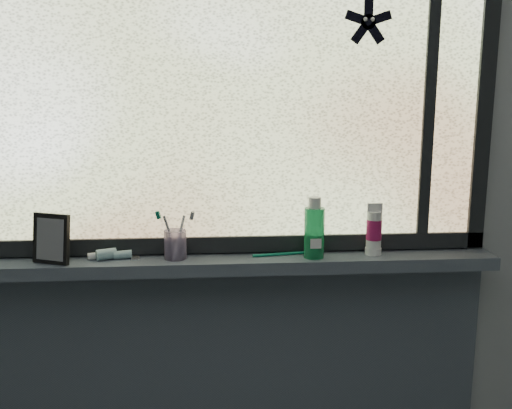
{
  "coord_description": "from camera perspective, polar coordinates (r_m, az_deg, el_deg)",
  "views": [
    {
      "loc": [
        -0.06,
        -0.45,
        1.52
      ],
      "look_at": [
        0.05,
        1.05,
        1.22
      ],
      "focal_mm": 40.0,
      "sensor_mm": 36.0,
      "label": 1
    }
  ],
  "objects": [
    {
      "name": "cream_tube",
      "position": [
        1.8,
        11.72,
        -2.25
      ],
      "size": [
        0.06,
        0.06,
        0.12
      ],
      "primitive_type": "cylinder",
      "rotation": [
        0.0,
        0.0,
        0.24
      ],
      "color": "silver",
      "rests_on": "windowsill"
    },
    {
      "name": "windowsill",
      "position": [
        1.76,
        -2.12,
        -5.91
      ],
      "size": [
        1.62,
        0.14,
        0.04
      ],
      "primitive_type": "cube",
      "color": "#47515F",
      "rests_on": "wall_back"
    },
    {
      "name": "frame_bottom",
      "position": [
        1.79,
        -2.19,
        -3.93
      ],
      "size": [
        1.6,
        0.03,
        0.05
      ],
      "primitive_type": "cube",
      "color": "black",
      "rests_on": "windowsill"
    },
    {
      "name": "vanity_mirror",
      "position": [
        1.78,
        -19.79,
        -3.23
      ],
      "size": [
        0.13,
        0.1,
        0.15
      ],
      "primitive_type": "cube",
      "rotation": [
        0.0,
        0.0,
        -0.4
      ],
      "color": "black",
      "rests_on": "windowsill"
    },
    {
      "name": "toothbrush_cup",
      "position": [
        1.75,
        -8.07,
        -3.98
      ],
      "size": [
        0.07,
        0.07,
        0.09
      ],
      "primitive_type": "cylinder",
      "rotation": [
        0.0,
        0.0,
        -0.1
      ],
      "color": "#B09ACC",
      "rests_on": "windowsill"
    },
    {
      "name": "window_pane",
      "position": [
        1.73,
        -2.32,
        11.59
      ],
      "size": [
        1.5,
        0.01,
        1.0
      ],
      "primitive_type": "cube",
      "color": "silver",
      "rests_on": "wall_back"
    },
    {
      "name": "starfish_sticker",
      "position": [
        1.79,
        11.16,
        17.47
      ],
      "size": [
        0.15,
        0.02,
        0.15
      ],
      "primitive_type": null,
      "color": "black",
      "rests_on": "window_pane"
    },
    {
      "name": "wall_back",
      "position": [
        1.78,
        -2.27,
        2.53
      ],
      "size": [
        3.0,
        0.01,
        2.5
      ],
      "primitive_type": "cube",
      "color": "#9EA3A8",
      "rests_on": "ground"
    },
    {
      "name": "frame_right",
      "position": [
        1.92,
        21.92,
        10.77
      ],
      "size": [
        0.05,
        0.03,
        1.1
      ],
      "primitive_type": "cube",
      "color": "black",
      "rests_on": "wall_back"
    },
    {
      "name": "toothbrush_lying",
      "position": [
        1.77,
        2.32,
        -4.91
      ],
      "size": [
        0.21,
        0.05,
        0.01
      ],
      "primitive_type": null,
      "rotation": [
        0.0,
        0.0,
        0.15
      ],
      "color": "#0B6B52",
      "rests_on": "windowsill"
    },
    {
      "name": "frame_mullion",
      "position": [
        1.85,
        16.96,
        11.1
      ],
      "size": [
        0.03,
        0.03,
        1.0
      ],
      "primitive_type": "cube",
      "color": "black",
      "rests_on": "wall_back"
    },
    {
      "name": "mouthwash_bottle",
      "position": [
        1.74,
        5.85,
        -2.31
      ],
      "size": [
        0.08,
        0.08,
        0.15
      ],
      "primitive_type": "cylinder",
      "rotation": [
        0.0,
        0.0,
        0.3
      ],
      "color": "#1FA35B",
      "rests_on": "windowsill"
    },
    {
      "name": "toothpaste_tube",
      "position": [
        1.78,
        -14.13,
        -4.82
      ],
      "size": [
        0.19,
        0.1,
        0.03
      ],
      "primitive_type": null,
      "rotation": [
        0.0,
        0.0,
        0.33
      ],
      "color": "silver",
      "rests_on": "windowsill"
    },
    {
      "name": "sill_apron",
      "position": [
        2.02,
        -2.08,
        -19.35
      ],
      "size": [
        1.62,
        0.02,
        0.98
      ],
      "primitive_type": "cube",
      "color": "#47515F",
      "rests_on": "floor"
    }
  ]
}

